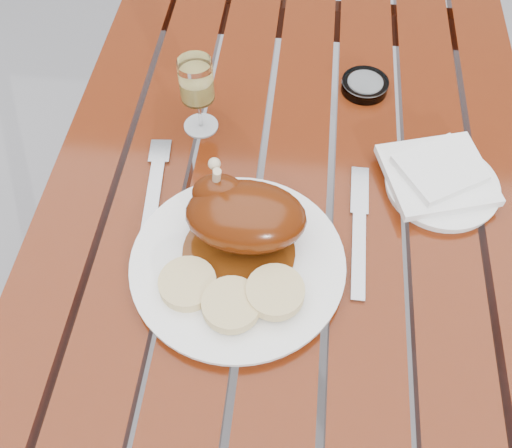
{
  "coord_description": "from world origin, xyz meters",
  "views": [
    {
      "loc": [
        -0.0,
        -0.58,
        1.47
      ],
      "look_at": [
        -0.05,
        -0.1,
        0.78
      ],
      "focal_mm": 40.0,
      "sensor_mm": 36.0,
      "label": 1
    }
  ],
  "objects_px": {
    "table": "(285,294)",
    "side_plate": "(441,186)",
    "wine_glass": "(198,96)",
    "ashtray": "(365,85)",
    "dinner_plate": "(238,265)"
  },
  "relations": [
    {
      "from": "wine_glass",
      "to": "table",
      "type": "bearing_deg",
      "value": -33.28
    },
    {
      "from": "wine_glass",
      "to": "ashtray",
      "type": "distance_m",
      "value": 0.31
    },
    {
      "from": "dinner_plate",
      "to": "ashtray",
      "type": "height_order",
      "value": "ashtray"
    },
    {
      "from": "side_plate",
      "to": "ashtray",
      "type": "xyz_separation_m",
      "value": [
        -0.12,
        0.22,
        0.0
      ]
    },
    {
      "from": "ashtray",
      "to": "table",
      "type": "bearing_deg",
      "value": -115.1
    },
    {
      "from": "dinner_plate",
      "to": "table",
      "type": "bearing_deg",
      "value": 66.45
    },
    {
      "from": "table",
      "to": "side_plate",
      "type": "distance_m",
      "value": 0.45
    },
    {
      "from": "wine_glass",
      "to": "dinner_plate",
      "type": "bearing_deg",
      "value": -70.23
    },
    {
      "from": "side_plate",
      "to": "ashtray",
      "type": "relative_size",
      "value": 2.13
    },
    {
      "from": "wine_glass",
      "to": "ashtray",
      "type": "bearing_deg",
      "value": 23.77
    },
    {
      "from": "dinner_plate",
      "to": "wine_glass",
      "type": "bearing_deg",
      "value": 109.77
    },
    {
      "from": "side_plate",
      "to": "ashtray",
      "type": "bearing_deg",
      "value": 118.97
    },
    {
      "from": "side_plate",
      "to": "wine_glass",
      "type": "bearing_deg",
      "value": 166.67
    },
    {
      "from": "dinner_plate",
      "to": "ashtray",
      "type": "xyz_separation_m",
      "value": [
        0.18,
        0.4,
        0.0
      ]
    },
    {
      "from": "table",
      "to": "dinner_plate",
      "type": "bearing_deg",
      "value": -113.55
    }
  ]
}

